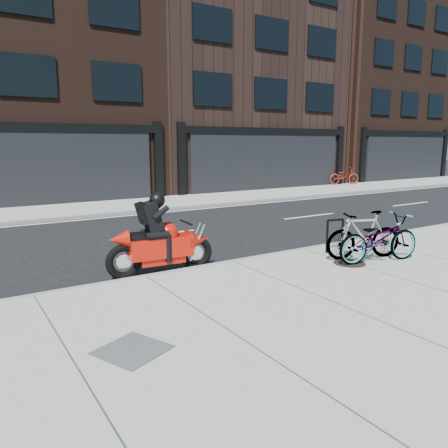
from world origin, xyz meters
TOP-DOWN VIEW (x-y plane):
  - ground at (0.00, 0.00)m, footprint 120.00×120.00m
  - sidewalk_near at (0.00, -5.00)m, footprint 60.00×6.00m
  - sidewalk_far at (0.00, 7.75)m, footprint 60.00×3.50m
  - building_center at (-2.00, 14.50)m, footprint 12.00×10.00m
  - building_mideast at (10.00, 14.50)m, footprint 12.00×10.00m
  - building_east at (22.00, 14.50)m, footprint 10.00×10.00m
  - bike_rack at (2.42, -2.60)m, footprint 0.47×0.13m
  - bicycle_front at (2.57, -3.69)m, footprint 2.06×1.08m
  - bicycle_rear at (2.52, -3.34)m, footprint 1.83×1.04m
  - motorcycle at (-1.41, -1.61)m, footprint 2.26×0.67m
  - bicycle_far at (15.45, 9.00)m, footprint 2.09×1.20m
  - manhole_cover at (1.97, -3.46)m, footprint 0.70×0.70m
  - utility_grate at (-3.32, -4.74)m, footprint 0.99×0.99m

SIDE VIEW (x-z plane):
  - ground at x=0.00m, z-range 0.00..0.00m
  - sidewalk_near at x=0.00m, z-range 0.00..0.13m
  - sidewalk_far at x=0.00m, z-range 0.00..0.13m
  - manhole_cover at x=1.97m, z-range 0.13..0.15m
  - utility_grate at x=-3.32m, z-range 0.13..0.15m
  - bike_rack at x=2.42m, z-range 0.20..0.99m
  - bicycle_front at x=2.57m, z-range 0.13..1.16m
  - bicycle_far at x=15.45m, z-range 0.13..1.17m
  - bicycle_rear at x=2.52m, z-range 0.13..1.19m
  - motorcycle at x=-1.41m, z-range -0.16..1.53m
  - building_mideast at x=10.00m, z-range 0.00..12.50m
  - building_east at x=22.00m, z-range 0.00..13.00m
  - building_center at x=-2.00m, z-range 0.00..14.50m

